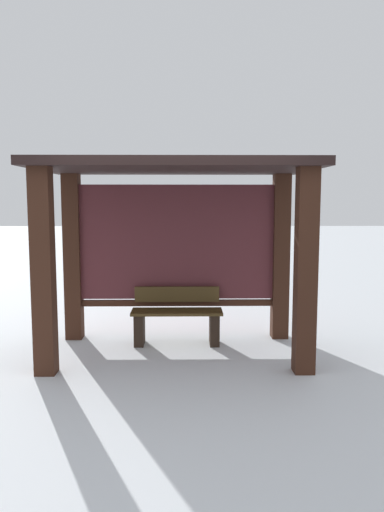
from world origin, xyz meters
TOP-DOWN VIEW (x-y plane):
  - ground_plane at (0.00, 0.00)m, footprint 60.00×60.00m
  - bus_shelter at (0.00, 0.17)m, footprint 3.18×1.77m
  - bench_left_inside at (0.00, 0.40)m, footprint 1.16×0.36m

SIDE VIEW (x-z plane):
  - ground_plane at x=0.00m, z-range 0.00..0.00m
  - bench_left_inside at x=0.00m, z-range -0.03..0.70m
  - bus_shelter at x=0.00m, z-range 0.49..2.78m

